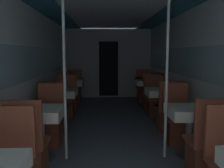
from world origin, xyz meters
TOP-DOWN VIEW (x-y plane):
  - wall_left at (-1.44, 3.61)m, footprint 0.05×10.02m
  - wall_right at (1.44, 3.61)m, footprint 0.05×10.02m
  - ceiling_panel at (0.00, 3.61)m, footprint 2.88×10.02m
  - bulkhead_far at (0.00, 7.48)m, footprint 2.83×0.09m
  - dining_table_left_1 at (-1.05, 2.50)m, footprint 0.62×0.62m
  - chair_left_near_1 at (-1.05, 1.92)m, footprint 0.43×0.43m
  - chair_left_far_1 at (-1.05, 3.07)m, footprint 0.43×0.43m
  - support_pole_left_1 at (-0.70, 2.50)m, footprint 0.04×0.04m
  - dining_table_left_2 at (-1.05, 4.28)m, footprint 0.62×0.62m
  - chair_left_near_2 at (-1.05, 3.70)m, footprint 0.43×0.43m
  - chair_left_far_2 at (-1.05, 4.85)m, footprint 0.43×0.43m
  - dining_table_left_3 at (-1.05, 6.06)m, footprint 0.62×0.62m
  - chair_left_near_3 at (-1.05, 5.48)m, footprint 0.43×0.43m
  - chair_left_far_3 at (-1.05, 6.63)m, footprint 0.43×0.43m
  - dining_table_right_1 at (1.05, 2.50)m, footprint 0.62×0.62m
  - chair_right_near_1 at (1.05, 1.92)m, footprint 0.43×0.43m
  - chair_right_far_1 at (1.05, 3.07)m, footprint 0.43×0.43m
  - support_pole_right_1 at (0.70, 2.50)m, footprint 0.04×0.04m
  - dining_table_right_2 at (1.05, 4.28)m, footprint 0.62×0.62m
  - chair_right_near_2 at (1.05, 3.70)m, footprint 0.43×0.43m
  - chair_right_far_2 at (1.05, 4.85)m, footprint 0.43×0.43m
  - dining_table_right_3 at (1.05, 6.06)m, footprint 0.62×0.62m
  - chair_right_near_3 at (1.05, 5.48)m, footprint 0.43×0.43m
  - chair_right_far_3 at (1.05, 6.63)m, footprint 0.43×0.43m

SIDE VIEW (x-z plane):
  - chair_left_near_1 at x=-1.05m, z-range -0.20..0.79m
  - chair_left_far_1 at x=-1.05m, z-range -0.20..0.79m
  - chair_left_near_2 at x=-1.05m, z-range -0.20..0.79m
  - chair_left_far_2 at x=-1.05m, z-range -0.20..0.79m
  - chair_left_near_3 at x=-1.05m, z-range -0.20..0.79m
  - chair_left_far_3 at x=-1.05m, z-range -0.20..0.79m
  - chair_right_near_1 at x=1.05m, z-range -0.20..0.79m
  - chair_right_far_1 at x=1.05m, z-range -0.20..0.79m
  - chair_right_near_2 at x=1.05m, z-range -0.20..0.79m
  - chair_right_far_2 at x=1.05m, z-range -0.20..0.79m
  - chair_right_near_3 at x=1.05m, z-range -0.20..0.79m
  - chair_right_far_3 at x=1.05m, z-range -0.20..0.79m
  - dining_table_left_1 at x=-1.05m, z-range 0.25..0.98m
  - dining_table_left_2 at x=-1.05m, z-range 0.25..0.98m
  - dining_table_left_3 at x=-1.05m, z-range 0.25..0.98m
  - dining_table_right_1 at x=1.05m, z-range 0.25..0.98m
  - dining_table_right_2 at x=1.05m, z-range 0.25..0.98m
  - dining_table_right_3 at x=1.05m, z-range 0.25..0.98m
  - bulkhead_far at x=0.00m, z-range 0.00..2.27m
  - support_pole_left_1 at x=-0.70m, z-range 0.00..2.28m
  - support_pole_right_1 at x=0.70m, z-range 0.00..2.28m
  - wall_left at x=-1.44m, z-range 0.02..2.30m
  - wall_right at x=1.44m, z-range 0.02..2.30m
  - ceiling_panel at x=0.00m, z-range 2.29..2.36m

